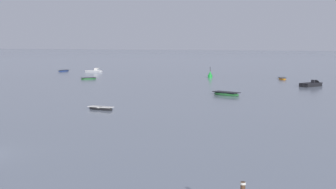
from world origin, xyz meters
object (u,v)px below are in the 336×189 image
motorboat_moored_1 (96,72)px  rowboat_moored_9 (282,79)px  motorboat_moored_2 (313,85)px  rowboat_moored_6 (226,94)px  rowboat_moored_3 (64,71)px  rowboat_moored_5 (101,108)px  rowboat_moored_8 (89,79)px  channel_buoy (210,75)px

motorboat_moored_1 → rowboat_moored_9: 43.89m
motorboat_moored_1 → motorboat_moored_2: (50.93, -17.87, -0.02)m
rowboat_moored_6 → rowboat_moored_9: bearing=109.4°
motorboat_moored_2 → rowboat_moored_3: bearing=99.5°
rowboat_moored_5 → rowboat_moored_8: size_ratio=1.04×
rowboat_moored_3 → rowboat_moored_6: (51.53, -37.45, 0.03)m
rowboat_moored_8 → rowboat_moored_5: bearing=-103.9°
rowboat_moored_5 → rowboat_moored_9: (9.17, 50.95, 0.02)m
motorboat_moored_1 → rowboat_moored_9: bearing=-11.5°
motorboat_moored_2 → rowboat_moored_9: 14.75m
rowboat_moored_8 → channel_buoy: 23.83m
rowboat_moored_8 → channel_buoy: channel_buoy is taller
motorboat_moored_1 → motorboat_moored_2: bearing=-24.2°
rowboat_moored_3 → channel_buoy: (38.72, -6.00, 0.31)m
rowboat_moored_5 → rowboat_moored_8: (-24.48, 36.87, 0.00)m
rowboat_moored_3 → motorboat_moored_2: motorboat_moored_2 is taller
motorboat_moored_2 → rowboat_moored_9: size_ratio=1.38×
rowboat_moored_5 → rowboat_moored_6: (7.83, 19.12, 0.05)m
rowboat_moored_3 → rowboat_moored_5: size_ratio=1.19×
rowboat_moored_5 → motorboat_moored_1: bearing=127.0°
motorboat_moored_2 → rowboat_moored_8: bearing=118.3°
rowboat_moored_9 → channel_buoy: size_ratio=1.54×
rowboat_moored_8 → channel_buoy: (19.49, 13.70, 0.33)m
rowboat_moored_3 → motorboat_moored_2: bearing=-101.7°
channel_buoy → rowboat_moored_8: bearing=-144.9°
motorboat_moored_2 → rowboat_moored_5: bearing=-176.9°
rowboat_moored_5 → rowboat_moored_3: bearing=133.1°
motorboat_moored_1 → rowboat_moored_5: size_ratio=1.40×
rowboat_moored_8 → rowboat_moored_9: rowboat_moored_9 is taller
rowboat_moored_3 → motorboat_moored_2: (60.21, -18.42, 0.07)m
motorboat_moored_2 → channel_buoy: channel_buoy is taller
rowboat_moored_6 → rowboat_moored_8: bearing=173.0°
motorboat_moored_1 → rowboat_moored_6: (42.26, -36.91, -0.06)m
motorboat_moored_1 → rowboat_moored_6: 56.10m
motorboat_moored_2 → channel_buoy: size_ratio=2.13×
motorboat_moored_2 → rowboat_moored_9: bearing=56.3°
motorboat_moored_1 → rowboat_moored_6: bearing=-46.0°
motorboat_moored_2 → motorboat_moored_1: bearing=97.2°
rowboat_moored_5 → channel_buoy: channel_buoy is taller
motorboat_moored_1 → channel_buoy: size_ratio=1.84×
rowboat_moored_3 → rowboat_moored_8: bearing=-130.4°
motorboat_moored_1 → channel_buoy: (29.44, -5.46, 0.22)m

